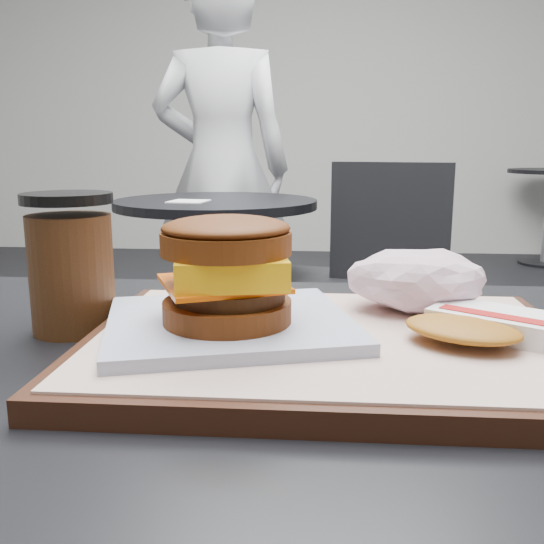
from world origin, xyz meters
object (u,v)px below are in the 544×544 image
(serving_tray, at_px, (329,345))
(neighbor_chair, at_px, (352,272))
(patron, at_px, (222,168))
(breakfast_sandwich, at_px, (228,284))
(hash_brown, at_px, (479,325))
(neighbor_table, at_px, (217,256))
(crumpled_wrapper, at_px, (417,280))
(coffee_cup, at_px, (71,267))

(serving_tray, bearing_deg, neighbor_chair, 86.39)
(serving_tray, height_order, patron, patron)
(breakfast_sandwich, height_order, hash_brown, breakfast_sandwich)
(neighbor_table, bearing_deg, breakfast_sandwich, -79.74)
(crumpled_wrapper, xyz_separation_m, coffee_cup, (-0.31, -0.03, 0.01))
(patron, bearing_deg, serving_tray, 100.06)
(coffee_cup, xyz_separation_m, neighbor_chair, (0.33, 1.53, -0.32))
(patron, bearing_deg, hash_brown, 102.83)
(crumpled_wrapper, relative_size, coffee_cup, 0.99)
(patron, bearing_deg, breakfast_sandwich, 98.08)
(coffee_cup, bearing_deg, crumpled_wrapper, 4.67)
(hash_brown, xyz_separation_m, coffee_cup, (-0.34, 0.06, 0.03))
(crumpled_wrapper, height_order, coffee_cup, coffee_cup)
(crumpled_wrapper, distance_m, patron, 2.21)
(serving_tray, height_order, neighbor_chair, neighbor_chair)
(serving_tray, relative_size, hash_brown, 2.80)
(breakfast_sandwich, distance_m, neighbor_chair, 1.63)
(hash_brown, relative_size, coffee_cup, 1.09)
(neighbor_table, xyz_separation_m, patron, (-0.08, 0.61, 0.28))
(serving_tray, relative_size, crumpled_wrapper, 3.10)
(breakfast_sandwich, distance_m, hash_brown, 0.19)
(crumpled_wrapper, distance_m, neighbor_chair, 1.54)
(breakfast_sandwich, relative_size, neighbor_table, 0.30)
(hash_brown, distance_m, neighbor_chair, 1.62)
(breakfast_sandwich, xyz_separation_m, hash_brown, (0.19, 0.00, -0.03))
(serving_tray, bearing_deg, hash_brown, -1.78)
(crumpled_wrapper, relative_size, patron, 0.07)
(hash_brown, xyz_separation_m, neighbor_chair, (-0.01, 1.59, -0.29))
(hash_brown, distance_m, patron, 2.30)
(breakfast_sandwich, height_order, coffee_cup, coffee_cup)
(hash_brown, distance_m, coffee_cup, 0.35)
(serving_tray, relative_size, neighbor_chair, 0.43)
(breakfast_sandwich, height_order, neighbor_table, breakfast_sandwich)
(neighbor_chair, distance_m, patron, 0.90)
(breakfast_sandwich, distance_m, neighbor_table, 1.67)
(hash_brown, bearing_deg, crumpled_wrapper, 113.60)
(hash_brown, height_order, coffee_cup, coffee_cup)
(crumpled_wrapper, distance_m, neighbor_table, 1.62)
(hash_brown, height_order, neighbor_chair, neighbor_chair)
(hash_brown, xyz_separation_m, patron, (-0.56, 2.23, 0.03))
(breakfast_sandwich, relative_size, neighbor_chair, 0.26)
(breakfast_sandwich, bearing_deg, crumpled_wrapper, 27.78)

